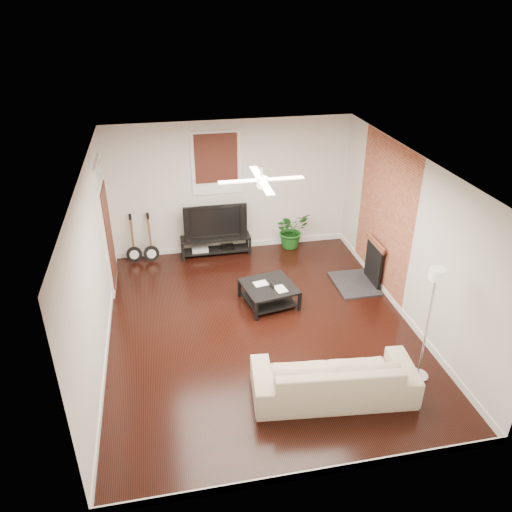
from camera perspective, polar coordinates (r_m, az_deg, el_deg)
The scene contains 14 objects.
room at distance 7.78m, azimuth 0.58°, elevation 0.27°, with size 5.01×6.01×2.81m.
brick_accent at distance 9.40m, azimuth 14.35°, elevation 4.43°, with size 0.02×2.20×2.80m, color #A94E36.
fireplace at distance 9.69m, azimuth 12.15°, elevation -0.77°, with size 0.80×1.10×0.92m, color black.
window_back at distance 10.25m, azimuth -4.55°, elevation 10.47°, with size 1.00×0.06×1.30m, color #35120E.
door_left at distance 9.48m, azimuth -16.61°, elevation 3.34°, with size 0.08×1.00×2.50m, color white.
tv_stand at distance 10.72m, azimuth -4.58°, elevation 1.20°, with size 1.46×0.39×0.41m, color black.
tv at distance 10.49m, azimuth -4.71°, elevation 4.09°, with size 1.31×0.17×0.75m, color black.
coffee_table at distance 9.04m, azimuth 1.47°, elevation -4.37°, with size 0.88×0.88×0.37m, color black.
sofa at distance 7.17m, azimuth 8.81°, elevation -13.32°, with size 2.23×0.87×0.65m, color tan.
floor_lamp at distance 7.40m, azimuth 18.88°, elevation -7.49°, with size 0.30×0.30×1.82m, color silver, non-canonical shape.
potted_plant at distance 10.95m, azimuth 4.03°, elevation 2.99°, with size 0.72×0.63×0.80m, color #19591A.
guitar_left at distance 10.52m, azimuth -13.86°, elevation 1.80°, with size 0.32×0.23×1.04m, color black, non-canonical shape.
guitar_right at distance 10.48m, azimuth -11.96°, elevation 1.91°, with size 0.32×0.23×1.04m, color black, non-canonical shape.
ceiling_fan at distance 7.30m, azimuth 0.62°, elevation 8.63°, with size 1.24×1.24×0.32m, color white, non-canonical shape.
Camera 1 is at (-1.43, -6.74, 5.02)m, focal length 35.21 mm.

